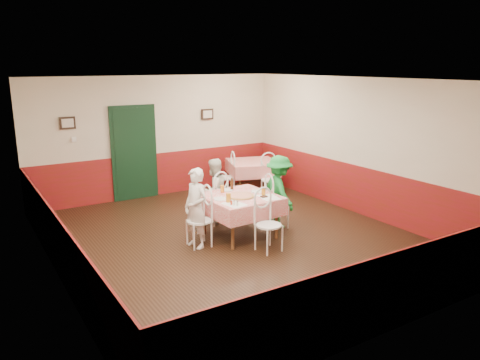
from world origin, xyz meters
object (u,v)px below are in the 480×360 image
glass_a (228,198)px  diner_far (214,191)px  chair_left (199,221)px  chair_second_a (226,178)px  chair_right (277,204)px  pizza (241,196)px  glass_b (263,191)px  glass_c (222,189)px  beer_bottle (232,184)px  main_table (240,216)px  diner_left (196,208)px  chair_far (215,201)px  wallet (264,197)px  chair_near (269,225)px  second_table (253,177)px  diner_right (279,192)px  chair_second_b (270,180)px

glass_a → diner_far: diner_far is taller
chair_left → chair_second_a: (1.95, 2.46, 0.00)m
diner_far → chair_right: bearing=120.4°
chair_second_a → pizza: size_ratio=1.90×
glass_b → glass_c: glass_b is taller
chair_second_a → pizza: bearing=-6.9°
chair_left → pizza: 0.89m
chair_second_a → glass_b: (-0.72, -2.60, 0.38)m
beer_bottle → main_table: bearing=-101.0°
glass_b → diner_left: bearing=173.6°
chair_right → chair_far: same height
wallet → chair_near: bearing=-119.1°
chair_far → wallet: bearing=96.6°
glass_c → diner_left: diner_left is taller
chair_right → glass_b: 0.64m
main_table → pizza: (-0.03, -0.07, 0.40)m
second_table → wallet: 3.15m
glass_c → diner_far: 0.57m
second_table → diner_right: bearing=-111.9°
glass_b → diner_right: (0.52, 0.23, -0.13)m
chair_second_b → beer_bottle: bearing=-127.3°
chair_far → diner_right: diner_right is taller
chair_second_b → wallet: (-1.54, -1.97, 0.32)m
chair_far → chair_near: bearing=82.4°
chair_far → chair_near: size_ratio=1.00×
chair_right → chair_left: bearing=101.4°
beer_bottle → wallet: beer_bottle is taller
pizza → diner_far: (-0.01, 0.96, -0.13)m
chair_second_a → glass_b: 2.73m
chair_right → chair_second_b: (1.01, 1.63, 0.00)m
chair_left → glass_a: glass_a is taller
second_table → diner_left: bearing=-138.2°
pizza → diner_far: diner_far is taller
chair_left → chair_second_a: same height
glass_c → beer_bottle: size_ratio=0.63×
diner_left → diner_far: size_ratio=1.07×
pizza → beer_bottle: 0.51m
pizza → chair_right: bearing=6.8°
second_table → chair_right: (-1.01, -2.38, 0.08)m
wallet → chair_second_a: bearing=71.1°
chair_left → diner_right: diner_right is taller
chair_left → diner_right: bearing=96.7°
chair_second_b → chair_right: bearing=-104.1°
glass_c → wallet: glass_c is taller
chair_second_a → glass_a: glass_a is taller
glass_c → glass_a: bearing=-110.4°
main_table → diner_far: size_ratio=0.95×
glass_a → beer_bottle: 0.81m
chair_near → diner_left: bearing=135.1°
glass_c → diner_left: 0.86m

